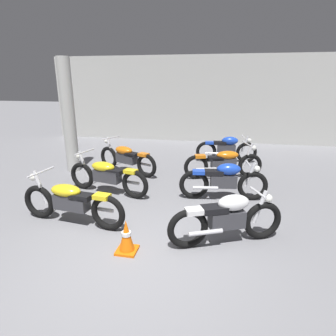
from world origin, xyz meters
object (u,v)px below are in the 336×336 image
at_px(motorcycle_left_row_0, 71,201).
at_px(motorcycle_right_row_0, 227,218).
at_px(motorcycle_right_row_2, 224,162).
at_px(support_pillar, 69,116).
at_px(motorcycle_right_row_3, 227,148).
at_px(motorcycle_left_row_1, 107,175).
at_px(traffic_cone, 126,237).
at_px(motorcycle_left_row_2, 126,157).
at_px(motorcycle_right_row_1, 224,180).

distance_m(motorcycle_left_row_0, motorcycle_right_row_0, 2.83).
distance_m(motorcycle_left_row_0, motorcycle_right_row_2, 4.21).
height_order(support_pillar, motorcycle_right_row_3, support_pillar).
bearing_deg(motorcycle_left_row_0, motorcycle_right_row_0, -2.73).
distance_m(support_pillar, motorcycle_left_row_1, 2.54).
bearing_deg(motorcycle_right_row_0, traffic_cone, -160.12).
bearing_deg(motorcycle_left_row_1, motorcycle_right_row_2, 31.42).
xyz_separation_m(support_pillar, motorcycle_right_row_0, (4.47, -3.18, -1.14)).
bearing_deg(motorcycle_left_row_0, motorcycle_right_row_2, 49.21).
xyz_separation_m(motorcycle_left_row_0, motorcycle_right_row_3, (2.82, 4.85, 0.01)).
bearing_deg(traffic_cone, support_pillar, 128.31).
xyz_separation_m(support_pillar, motorcycle_right_row_3, (4.47, 1.81, -1.14)).
height_order(support_pillar, motorcycle_left_row_0, support_pillar).
bearing_deg(motorcycle_left_row_2, motorcycle_left_row_0, -89.54).
xyz_separation_m(motorcycle_right_row_0, motorcycle_right_row_3, (-0.00, 4.98, 0.00)).
bearing_deg(traffic_cone, motorcycle_left_row_1, 119.23).
xyz_separation_m(motorcycle_left_row_1, traffic_cone, (1.25, -2.23, -0.19)).
bearing_deg(motorcycle_left_row_0, motorcycle_right_row_3, 59.78).
xyz_separation_m(motorcycle_right_row_1, motorcycle_right_row_3, (0.07, 3.15, 0.00)).
distance_m(motorcycle_right_row_0, motorcycle_right_row_3, 4.98).
bearing_deg(motorcycle_right_row_1, motorcycle_right_row_2, 90.33).
distance_m(support_pillar, traffic_cone, 4.94).
bearing_deg(motorcycle_right_row_3, motorcycle_right_row_2, -92.59).
height_order(motorcycle_left_row_2, motorcycle_right_row_2, same).
xyz_separation_m(motorcycle_right_row_2, traffic_cone, (-1.45, -3.87, -0.19)).
height_order(motorcycle_left_row_0, motorcycle_right_row_1, motorcycle_left_row_0).
height_order(motorcycle_right_row_2, traffic_cone, motorcycle_right_row_2).
height_order(motorcycle_right_row_0, motorcycle_right_row_1, same).
relative_size(motorcycle_left_row_1, motorcycle_right_row_3, 1.08).
height_order(motorcycle_left_row_1, motorcycle_right_row_0, motorcycle_left_row_1).
distance_m(motorcycle_right_row_0, motorcycle_right_row_2, 3.32).
xyz_separation_m(support_pillar, motorcycle_left_row_1, (1.70, -1.50, -1.15)).
distance_m(motorcycle_right_row_0, motorcycle_right_row_1, 1.83).
height_order(motorcycle_left_row_0, motorcycle_right_row_3, motorcycle_left_row_0).
distance_m(motorcycle_left_row_2, motorcycle_right_row_2, 2.77).
height_order(support_pillar, motorcycle_left_row_1, support_pillar).
xyz_separation_m(motorcycle_left_row_0, motorcycle_left_row_1, (0.05, 1.54, 0.00)).
xyz_separation_m(support_pillar, motorcycle_left_row_0, (1.65, -3.04, -1.15)).
relative_size(motorcycle_right_row_3, traffic_cone, 3.65).
bearing_deg(motorcycle_left_row_1, motorcycle_right_row_0, -31.13).
distance_m(motorcycle_left_row_2, traffic_cone, 4.07).
relative_size(motorcycle_left_row_1, motorcycle_left_row_2, 1.06).
bearing_deg(motorcycle_left_row_1, motorcycle_left_row_2, 92.81).
relative_size(support_pillar, motorcycle_right_row_0, 1.73).
xyz_separation_m(support_pillar, traffic_cone, (2.95, -3.73, -1.34)).
bearing_deg(motorcycle_right_row_1, motorcycle_right_row_3, 88.79).
distance_m(support_pillar, motorcycle_right_row_1, 4.74).
bearing_deg(traffic_cone, motorcycle_left_row_2, 109.00).
bearing_deg(motorcycle_right_row_2, motorcycle_right_row_0, -88.68).
height_order(motorcycle_left_row_0, motorcycle_right_row_2, same).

